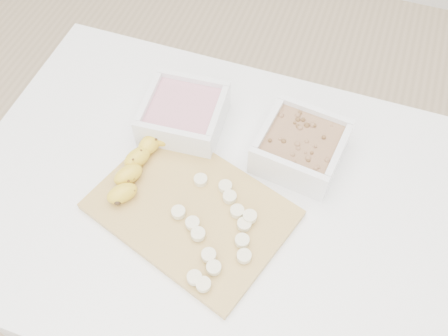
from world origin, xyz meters
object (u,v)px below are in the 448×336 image
(table, at_px, (219,221))
(banana, at_px, (141,163))
(cutting_board, at_px, (191,210))
(bowl_granola, at_px, (301,146))
(bowl_yogurt, at_px, (184,114))

(table, relative_size, banana, 4.92)
(table, xyz_separation_m, cutting_board, (-0.04, -0.05, 0.10))
(table, distance_m, bowl_granola, 0.23)
(table, relative_size, cutting_board, 2.88)
(table, xyz_separation_m, bowl_yogurt, (-0.13, 0.14, 0.13))
(cutting_board, xyz_separation_m, banana, (-0.12, 0.05, 0.02))
(bowl_yogurt, relative_size, banana, 0.83)
(bowl_granola, bearing_deg, cutting_board, -130.25)
(table, distance_m, banana, 0.21)
(bowl_yogurt, relative_size, bowl_granola, 0.97)
(bowl_granola, distance_m, banana, 0.31)
(cutting_board, bearing_deg, bowl_granola, 49.75)
(table, distance_m, cutting_board, 0.12)
(table, height_order, banana, banana)
(table, bearing_deg, cutting_board, -130.05)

